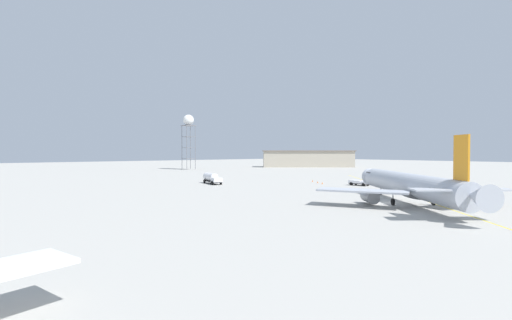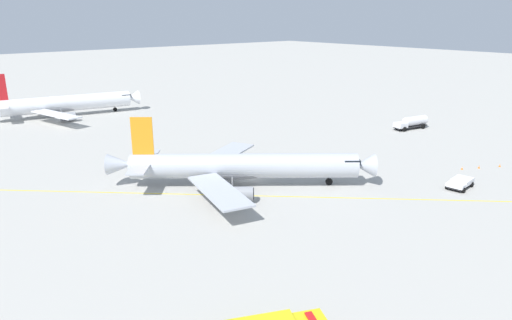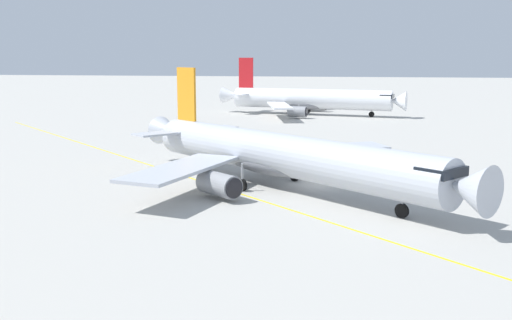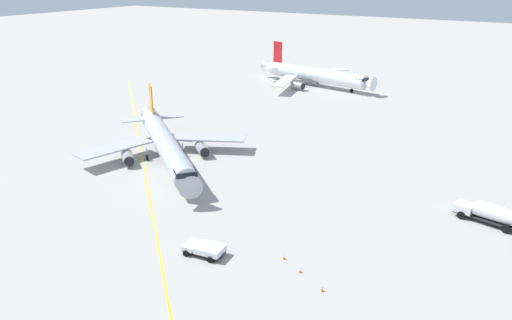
% 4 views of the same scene
% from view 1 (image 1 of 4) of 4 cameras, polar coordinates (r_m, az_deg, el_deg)
% --- Properties ---
extents(ground_plane, '(600.00, 600.00, 0.00)m').
position_cam_1_polar(ground_plane, '(65.61, 19.57, -6.33)').
color(ground_plane, '#ADAAA3').
extents(airliner_main, '(33.46, 29.19, 10.75)m').
position_cam_1_polar(airliner_main, '(65.23, 22.89, -3.76)').
color(airliner_main, '#B2B7C1').
rests_on(airliner_main, ground_plane).
extents(fuel_tanker_truck, '(9.00, 4.12, 2.87)m').
position_cam_1_polar(fuel_tanker_truck, '(99.08, -6.91, -2.79)').
color(fuel_tanker_truck, '#232326').
rests_on(fuel_tanker_truck, ground_plane).
extents(pushback_tug_truck, '(5.19, 3.24, 1.30)m').
position_cam_1_polar(pushback_tug_truck, '(97.08, 15.75, -3.36)').
color(pushback_tug_truck, '#232326').
rests_on(pushback_tug_truck, ground_plane).
extents(radar_tower, '(5.49, 5.49, 26.56)m').
position_cam_1_polar(radar_tower, '(181.03, -10.48, 5.67)').
color(radar_tower, slate).
rests_on(radar_tower, ground_plane).
extents(terminal_shed, '(43.61, 48.18, 9.34)m').
position_cam_1_polar(terminal_shed, '(207.97, 8.07, 0.21)').
color(terminal_shed, '#B2A893').
rests_on(terminal_shed, ground_plane).
extents(taxiway_centreline, '(106.41, 101.63, 0.01)m').
position_cam_1_polar(taxiway_centreline, '(68.64, 25.67, -6.04)').
color(taxiway_centreline, yellow).
rests_on(taxiway_centreline, ground_plane).
extents(safety_cone_near, '(0.36, 0.36, 0.55)m').
position_cam_1_polar(safety_cone_near, '(99.11, 10.28, -3.55)').
color(safety_cone_near, orange).
rests_on(safety_cone_near, ground_plane).
extents(safety_cone_mid, '(0.36, 0.36, 0.55)m').
position_cam_1_polar(safety_cone_mid, '(102.12, 9.60, -3.40)').
color(safety_cone_mid, orange).
rests_on(safety_cone_mid, ground_plane).
extents(safety_cone_far, '(0.36, 0.36, 0.55)m').
position_cam_1_polar(safety_cone_far, '(105.90, 8.80, -3.23)').
color(safety_cone_far, orange).
rests_on(safety_cone_far, ground_plane).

